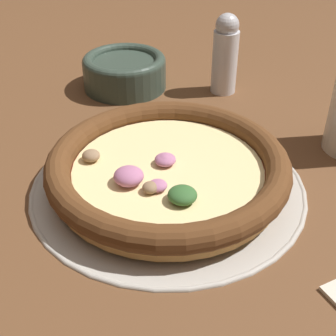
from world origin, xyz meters
The scene contains 5 objects.
ground_plane centered at (0.00, 0.00, 0.00)m, with size 3.00×3.00×0.00m, color brown.
pizza_tray centered at (0.00, 0.00, 0.00)m, with size 0.30×0.30×0.01m.
pizza centered at (0.00, 0.00, 0.03)m, with size 0.26×0.26×0.04m.
bowl_near centered at (-0.07, -0.26, 0.03)m, with size 0.13×0.13×0.05m.
pepper_shaker centered at (-0.19, -0.17, 0.06)m, with size 0.04×0.04×0.12m.
Camera 1 is at (0.20, 0.36, 0.31)m, focal length 50.00 mm.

